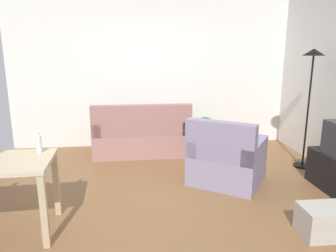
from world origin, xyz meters
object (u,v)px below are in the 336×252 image
couch (142,137)px  torchiere_lamp (311,76)px  potted_plant (205,129)px  storage_box (325,221)px  armchair (226,161)px  bottle_clear (39,144)px

couch → torchiere_lamp: size_ratio=0.91×
potted_plant → storage_box: 3.13m
armchair → torchiere_lamp: bearing=-126.6°
armchair → bottle_clear: bottle_clear is taller
torchiere_lamp → bottle_clear: (-3.60, -1.21, -0.56)m
potted_plant → armchair: (-0.11, -1.72, -0.01)m
potted_plant → bottle_clear: size_ratio=2.58×
couch → torchiere_lamp: bearing=159.2°
couch → potted_plant: (1.20, 0.31, 0.02)m
potted_plant → storage_box: potted_plant is taller
torchiere_lamp → armchair: bearing=-161.4°
bottle_clear → torchiere_lamp: bearing=18.6°
potted_plant → armchair: size_ratio=0.47×
storage_box → potted_plant: bearing=99.1°
torchiere_lamp → storage_box: bearing=-113.5°
couch → storage_box: bearing=121.5°
bottle_clear → storage_box: bearing=-12.3°
bottle_clear → potted_plant: bearing=46.9°
storage_box → bottle_clear: bearing=167.7°
storage_box → bottle_clear: (-2.80, 0.61, 0.71)m
couch → torchiere_lamp: 2.88m
couch → torchiere_lamp: torchiere_lamp is taller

